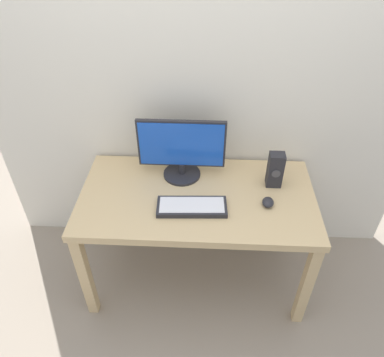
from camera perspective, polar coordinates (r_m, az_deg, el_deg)
The scene contains 7 objects.
ground_plane at distance 2.66m, azimuth 0.67°, elevation -14.17°, with size 6.00×6.00×0.00m, color gray.
wall_back at distance 2.08m, azimuth 1.48°, elevation 21.47°, with size 2.66×0.04×3.00m, color silver.
desk at distance 2.18m, azimuth 0.79°, elevation -4.19°, with size 1.35×0.71×0.72m.
monitor at distance 2.16m, azimuth -1.62°, elevation 4.58°, with size 0.51×0.22×0.37m.
keyboard_primary at distance 2.03m, azimuth -0.02°, elevation -4.35°, with size 0.39×0.17×0.03m.
mouse at distance 2.09m, azimuth 11.61°, elevation -3.61°, with size 0.06×0.08×0.04m, color #232328.
speaker_right at distance 2.18m, azimuth 12.69°, elevation 1.31°, with size 0.09×0.08×0.22m.
Camera 1 is at (0.05, -1.59, 2.13)m, focal length 34.65 mm.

